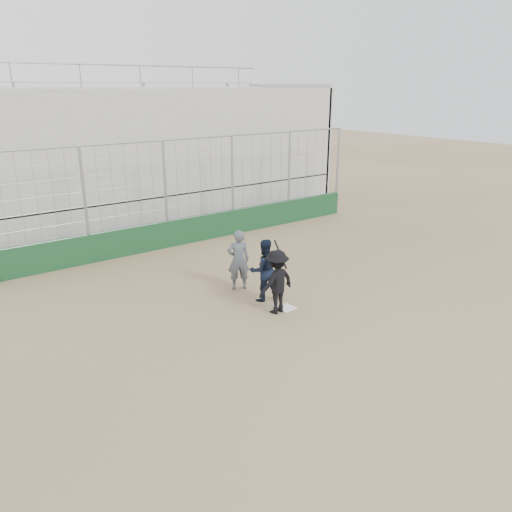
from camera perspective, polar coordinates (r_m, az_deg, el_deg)
ground at (r=13.94m, az=3.47°, el=-5.97°), size 90.00×90.00×0.00m
home_plate at (r=13.94m, az=3.47°, el=-5.93°), size 0.44×0.44×0.02m
backstop at (r=19.17m, az=-10.09°, el=3.80°), size 18.10×0.25×4.04m
bleachers at (r=23.26m, az=-16.06°, el=10.94°), size 20.25×6.70×6.98m
batter_at_plate at (r=13.37m, az=2.35°, el=-2.94°), size 1.21×0.82×1.92m
catcher_crouched at (r=14.19m, az=0.92°, el=-2.79°), size 1.01×0.86×1.22m
umpire at (r=14.91m, az=-2.02°, el=-0.79°), size 0.80×0.68×1.67m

